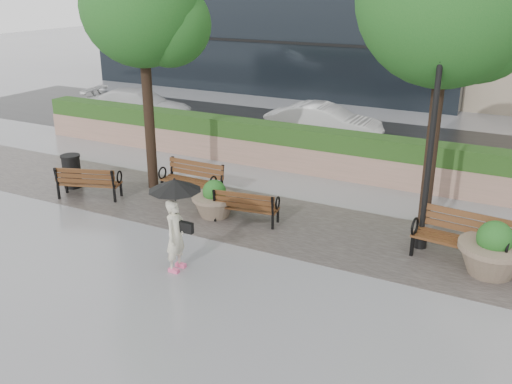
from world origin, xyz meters
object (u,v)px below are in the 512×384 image
at_px(planter_right, 492,254).
at_px(lamppost, 429,167).
at_px(car_right, 324,123).
at_px(planter_left, 215,202).
at_px(bench_0, 90,189).
at_px(bench_3, 461,249).
at_px(bench_1, 192,186).
at_px(pedestrian, 175,216).
at_px(car_left, 140,106).
at_px(bench_2, 246,213).
at_px(trash_bin, 72,172).

bearing_deg(planter_right, lamppost, 159.01).
relative_size(planter_right, car_right, 0.33).
height_order(planter_right, lamppost, lamppost).
relative_size(planter_left, lamppost, 0.27).
height_order(bench_0, bench_3, bench_3).
bearing_deg(planter_left, bench_1, 144.49).
relative_size(planter_left, pedestrian, 0.58).
relative_size(bench_3, lamppost, 0.48).
height_order(car_left, pedestrian, pedestrian).
bearing_deg(bench_2, bench_0, -2.45).
xyz_separation_m(bench_2, lamppost, (4.04, 0.56, 1.62)).
bearing_deg(car_right, bench_3, -147.03).
bearing_deg(pedestrian, car_left, 39.49).
relative_size(lamppost, car_left, 0.92).
relative_size(trash_bin, lamppost, 0.21).
height_order(bench_0, planter_left, planter_left).
relative_size(planter_left, trash_bin, 1.25).
xyz_separation_m(bench_0, lamppost, (8.56, 1.07, 1.60)).
bearing_deg(lamppost, trash_bin, -176.11).
height_order(car_right, pedestrian, pedestrian).
distance_m(bench_0, bench_3, 9.47).
distance_m(planter_left, pedestrian, 2.93).
bearing_deg(bench_0, trash_bin, -41.24).
relative_size(bench_2, car_right, 0.39).
bearing_deg(trash_bin, car_right, 59.97).
bearing_deg(bench_3, bench_1, -179.27).
height_order(bench_3, lamppost, lamppost).
relative_size(bench_0, car_right, 0.42).
distance_m(planter_left, lamppost, 5.18).
xyz_separation_m(bench_2, trash_bin, (-5.54, -0.09, 0.20)).
xyz_separation_m(bench_3, pedestrian, (-5.02, -2.96, 0.86)).
height_order(planter_left, planter_right, planter_right).
relative_size(trash_bin, pedestrian, 0.47).
height_order(trash_bin, lamppost, lamppost).
bearing_deg(bench_2, planter_right, 171.01).
bearing_deg(bench_1, planter_left, -35.10).
height_order(bench_1, planter_right, planter_right).
relative_size(planter_right, trash_bin, 1.50).
bearing_deg(car_left, planter_left, -140.33).
bearing_deg(bench_2, planter_left, -7.36).
xyz_separation_m(bench_0, planter_right, (10.07, 0.49, 0.18)).
bearing_deg(lamppost, car_right, 125.36).
xyz_separation_m(bench_1, car_right, (1.13, 6.82, 0.41)).
distance_m(planter_right, car_right, 10.15).
bearing_deg(planter_left, bench_3, 2.46).
height_order(planter_left, car_left, car_left).
bearing_deg(trash_bin, bench_3, 1.73).
relative_size(bench_0, bench_1, 1.02).
distance_m(bench_3, car_right, 9.57).
bearing_deg(planter_left, planter_right, 0.05).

